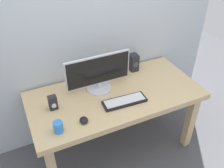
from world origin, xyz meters
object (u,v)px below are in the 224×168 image
(monitor, at_px, (98,73))
(coffee_mug, at_px, (58,127))
(keyboard_primary, at_px, (125,101))
(mouse, at_px, (84,120))
(speaker_right, at_px, (134,62))
(desk, at_px, (115,101))
(audio_controller, at_px, (53,103))

(monitor, distance_m, coffee_mug, 0.64)
(keyboard_primary, bearing_deg, mouse, -169.01)
(monitor, xyz_separation_m, keyboard_primary, (0.13, -0.28, -0.17))
(keyboard_primary, relative_size, speaker_right, 2.18)
(desk, bearing_deg, monitor, 128.91)
(speaker_right, xyz_separation_m, audio_controller, (-0.92, -0.25, -0.03))
(monitor, bearing_deg, coffee_mug, -142.46)
(monitor, distance_m, audio_controller, 0.49)
(desk, xyz_separation_m, audio_controller, (-0.57, 0.03, 0.16))
(desk, xyz_separation_m, mouse, (-0.39, -0.23, 0.11))
(speaker_right, distance_m, audio_controller, 0.96)
(keyboard_primary, relative_size, audio_controller, 3.09)
(desk, relative_size, monitor, 2.59)
(monitor, xyz_separation_m, coffee_mug, (-0.49, -0.38, -0.13))
(desk, distance_m, speaker_right, 0.49)
(audio_controller, bearing_deg, mouse, -55.71)
(monitor, distance_m, mouse, 0.49)
(monitor, height_order, audio_controller, monitor)
(keyboard_primary, relative_size, coffee_mug, 4.23)
(speaker_right, height_order, coffee_mug, speaker_right)
(monitor, height_order, mouse, monitor)
(keyboard_primary, height_order, audio_controller, audio_controller)
(keyboard_primary, bearing_deg, coffee_mug, -171.31)
(desk, bearing_deg, speaker_right, 39.51)
(speaker_right, xyz_separation_m, coffee_mug, (-0.95, -0.53, -0.04))
(keyboard_primary, distance_m, coffee_mug, 0.63)
(monitor, bearing_deg, keyboard_primary, -65.61)
(desk, distance_m, coffee_mug, 0.67)
(desk, distance_m, keyboard_primary, 0.19)
(coffee_mug, bearing_deg, desk, 22.19)
(speaker_right, bearing_deg, keyboard_primary, -126.84)
(desk, xyz_separation_m, keyboard_primary, (0.02, -0.15, 0.11))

